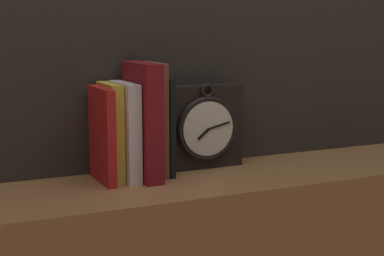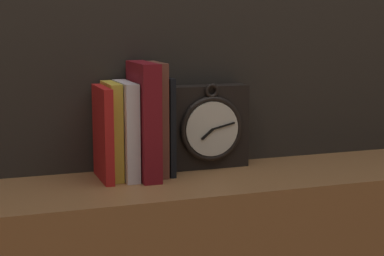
# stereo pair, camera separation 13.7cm
# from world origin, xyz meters

# --- Properties ---
(clock) EXTENTS (0.19, 0.07, 0.20)m
(clock) POSITION_xyz_m (0.07, 0.10, 0.94)
(clock) COLOR black
(clock) RESTS_ON bookshelf
(book_slot0_red) EXTENTS (0.02, 0.14, 0.20)m
(book_slot0_red) POSITION_xyz_m (-0.18, 0.07, 0.95)
(book_slot0_red) COLOR red
(book_slot0_red) RESTS_ON bookshelf
(book_slot1_yellow) EXTENTS (0.02, 0.12, 0.21)m
(book_slot1_yellow) POSITION_xyz_m (-0.16, 0.08, 0.95)
(book_slot1_yellow) COLOR gold
(book_slot1_yellow) RESTS_ON bookshelf
(book_slot2_white) EXTENTS (0.03, 0.14, 0.21)m
(book_slot2_white) POSITION_xyz_m (-0.13, 0.07, 0.95)
(book_slot2_white) COLOR white
(book_slot2_white) RESTS_ON bookshelf
(book_slot3_maroon) EXTENTS (0.04, 0.15, 0.25)m
(book_slot3_maroon) POSITION_xyz_m (-0.09, 0.06, 0.97)
(book_slot3_maroon) COLOR maroon
(book_slot3_maroon) RESTS_ON bookshelf
(book_slot4_brown) EXTENTS (0.02, 0.12, 0.25)m
(book_slot4_brown) POSITION_xyz_m (-0.06, 0.08, 0.97)
(book_slot4_brown) COLOR brown
(book_slot4_brown) RESTS_ON bookshelf
(book_slot5_black) EXTENTS (0.01, 0.11, 0.22)m
(book_slot5_black) POSITION_xyz_m (-0.03, 0.08, 0.96)
(book_slot5_black) COLOR black
(book_slot5_black) RESTS_ON bookshelf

